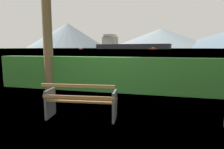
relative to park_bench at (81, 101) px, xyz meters
The scene contains 8 objects.
ground_plane 0.43m from the park_bench, 96.05° to the left, with size 1400.00×1400.00×0.00m, color olive.
water_surface 306.39m from the park_bench, 90.00° to the left, with size 620.00×620.00×0.00m, color slate.
park_bench is the anchor object (origin of this frame).
hedge_row 3.03m from the park_bench, 90.12° to the left, with size 9.39×0.60×1.30m, color #2D6B28.
cargo_ship_large 227.96m from the park_bench, 99.75° to the left, with size 88.68×34.09×17.41m.
fishing_boat_near 176.33m from the park_bench, 113.00° to the left, with size 5.54×7.34×1.48m.
sailboat_mid 180.65m from the park_bench, 91.73° to the left, with size 6.68×2.39×1.70m.
distant_hills 555.40m from the park_bench, 85.91° to the left, with size 836.66×406.43×77.88m.
Camera 1 is at (1.76, -4.13, 1.65)m, focal length 31.33 mm.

